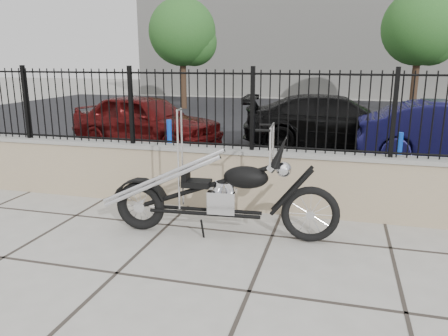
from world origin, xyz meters
TOP-DOWN VIEW (x-y plane):
  - ground_plane at (0.00, 0.00)m, footprint 90.00×90.00m
  - parking_lot at (0.00, 12.50)m, footprint 30.00×30.00m
  - retaining_wall at (0.00, 2.50)m, footprint 14.00×0.36m
  - iron_fence at (0.00, 2.50)m, footprint 14.00×0.08m
  - background_building at (0.00, 26.50)m, footprint 22.00×6.00m
  - chopper_motorcycle at (0.79, 1.34)m, footprint 2.90×0.72m
  - car_red at (-2.75, 6.74)m, footprint 4.47×2.61m
  - car_black at (2.14, 7.89)m, footprint 5.01×2.45m
  - bollard_a at (-1.49, 5.26)m, footprint 0.13×0.13m
  - bollard_b at (3.43, 5.06)m, footprint 0.12×0.12m
  - tree_left at (-5.11, 16.00)m, footprint 3.11×3.11m
  - tree_right at (5.26, 16.81)m, footprint 3.18×3.18m

SIDE VIEW (x-z plane):
  - ground_plane at x=0.00m, z-range 0.00..0.00m
  - parking_lot at x=0.00m, z-range 0.00..0.00m
  - bollard_b at x=3.43m, z-range 0.00..0.92m
  - retaining_wall at x=0.00m, z-range 0.00..0.96m
  - bollard_a at x=-1.49m, z-range 0.00..0.97m
  - car_black at x=2.14m, z-range 0.00..1.40m
  - car_red at x=-2.75m, z-range 0.00..1.43m
  - chopper_motorcycle at x=0.79m, z-range 0.00..1.72m
  - iron_fence at x=0.00m, z-range 0.96..2.16m
  - tree_left at x=-5.11m, z-range 1.05..6.30m
  - tree_right at x=5.26m, z-range 1.08..6.45m
  - background_building at x=0.00m, z-range 0.00..8.00m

